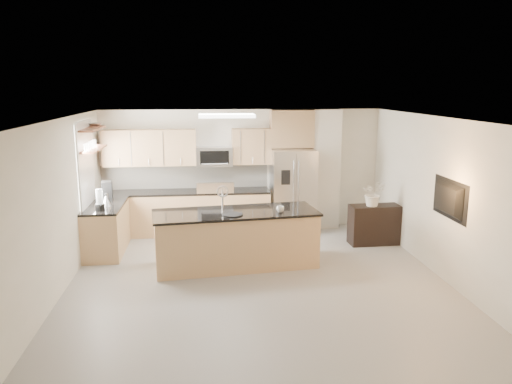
{
  "coord_description": "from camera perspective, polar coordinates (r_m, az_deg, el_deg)",
  "views": [
    {
      "loc": [
        -0.84,
        -7.44,
        3.07
      ],
      "look_at": [
        0.1,
        1.3,
        1.21
      ],
      "focal_mm": 35.0,
      "sensor_mm": 36.0,
      "label": 1
    }
  ],
  "objects": [
    {
      "name": "wall_back",
      "position": [
        10.87,
        -1.62,
        2.57
      ],
      "size": [
        6.0,
        0.02,
        2.6
      ],
      "primitive_type": "cube",
      "color": "silver",
      "rests_on": "floor"
    },
    {
      "name": "bowl",
      "position": [
        9.98,
        -17.89,
        7.4
      ],
      "size": [
        0.4,
        0.4,
        0.08
      ],
      "primitive_type": "imported",
      "rotation": [
        0.0,
        0.0,
        -0.23
      ],
      "color": "silver",
      "rests_on": "shelf_upper"
    },
    {
      "name": "window",
      "position": [
        9.64,
        -18.9,
        2.82
      ],
      "size": [
        0.04,
        1.15,
        1.65
      ],
      "color": "white",
      "rests_on": "wall_left"
    },
    {
      "name": "blender",
      "position": [
        9.25,
        -17.43,
        -1.0
      ],
      "size": [
        0.17,
        0.17,
        0.38
      ],
      "color": "black",
      "rests_on": "left_counter"
    },
    {
      "name": "microwave",
      "position": [
        10.58,
        -4.79,
        4.08
      ],
      "size": [
        0.76,
        0.4,
        0.4
      ],
      "color": "silver",
      "rests_on": "upper_cabinets"
    },
    {
      "name": "ceiling",
      "position": [
        7.5,
        0.31,
        8.34
      ],
      "size": [
        6.0,
        6.5,
        0.02
      ],
      "primitive_type": "cube",
      "color": "silver",
      "rests_on": "wall_back"
    },
    {
      "name": "shelf_upper",
      "position": [
        9.63,
        -18.3,
        6.88
      ],
      "size": [
        0.3,
        1.2,
        0.04
      ],
      "primitive_type": "cube",
      "color": "brown",
      "rests_on": "wall_left"
    },
    {
      "name": "left_counter",
      "position": [
        9.82,
        -16.71,
        -3.99
      ],
      "size": [
        0.66,
        1.5,
        0.92
      ],
      "color": "tan",
      "rests_on": "floor"
    },
    {
      "name": "wall_left",
      "position": [
        7.95,
        -21.75,
        -1.8
      ],
      "size": [
        0.02,
        6.5,
        2.6
      ],
      "primitive_type": "cube",
      "color": "silver",
      "rests_on": "floor"
    },
    {
      "name": "flower_vase",
      "position": [
        9.93,
        13.26,
        0.56
      ],
      "size": [
        0.82,
        0.75,
        0.76
      ],
      "primitive_type": "imported",
      "rotation": [
        0.0,
        0.0,
        0.28
      ],
      "color": "silver",
      "rests_on": "credenza"
    },
    {
      "name": "island",
      "position": [
        8.7,
        -2.32,
        -5.33
      ],
      "size": [
        2.91,
        1.32,
        1.4
      ],
      "rotation": [
        0.0,
        0.0,
        0.11
      ],
      "color": "tan",
      "rests_on": "floor"
    },
    {
      "name": "upper_cabinets",
      "position": [
        10.61,
        -8.62,
        5.07
      ],
      "size": [
        3.5,
        0.33,
        0.75
      ],
      "color": "tan",
      "rests_on": "wall_back"
    },
    {
      "name": "shelf_lower",
      "position": [
        9.67,
        -18.15,
        4.7
      ],
      "size": [
        0.3,
        1.2,
        0.04
      ],
      "primitive_type": "cube",
      "color": "brown",
      "rests_on": "wall_left"
    },
    {
      "name": "back_counter",
      "position": [
        10.7,
        -8.02,
        -2.23
      ],
      "size": [
        3.55,
        0.66,
        1.44
      ],
      "color": "tan",
      "rests_on": "floor"
    },
    {
      "name": "wall_right",
      "position": [
        8.56,
        20.69,
        -0.78
      ],
      "size": [
        0.02,
        6.5,
        2.6
      ],
      "primitive_type": "cube",
      "color": "silver",
      "rests_on": "floor"
    },
    {
      "name": "coffee_maker",
      "position": [
        10.04,
        -16.65,
        0.09
      ],
      "size": [
        0.22,
        0.26,
        0.37
      ],
      "color": "black",
      "rests_on": "left_counter"
    },
    {
      "name": "wall_front",
      "position": [
        4.62,
        4.89,
        -10.64
      ],
      "size": [
        6.0,
        0.02,
        2.6
      ],
      "primitive_type": "cube",
      "color": "silver",
      "rests_on": "floor"
    },
    {
      "name": "partition_column",
      "position": [
        11.01,
        7.94,
        2.58
      ],
      "size": [
        0.6,
        0.3,
        2.6
      ],
      "primitive_type": "cube",
      "color": "silver",
      "rests_on": "floor"
    },
    {
      "name": "credenza",
      "position": [
        10.18,
        13.37,
        -3.64
      ],
      "size": [
        1.0,
        0.45,
        0.79
      ],
      "primitive_type": "cube",
      "rotation": [
        0.0,
        0.0,
        0.04
      ],
      "color": "black",
      "rests_on": "floor"
    },
    {
      "name": "kettle",
      "position": [
        9.54,
        -16.77,
        -0.95
      ],
      "size": [
        0.19,
        0.19,
        0.24
      ],
      "color": "silver",
      "rests_on": "left_counter"
    },
    {
      "name": "ceiling_fixture",
      "position": [
        9.06,
        -3.38,
        8.7
      ],
      "size": [
        1.0,
        0.5,
        0.06
      ],
      "primitive_type": "cube",
      "color": "white",
      "rests_on": "ceiling"
    },
    {
      "name": "platter",
      "position": [
        8.33,
        -2.71,
        -2.59
      ],
      "size": [
        0.44,
        0.44,
        0.02
      ],
      "primitive_type": "cylinder",
      "rotation": [
        0.0,
        0.0,
        0.28
      ],
      "color": "black",
      "rests_on": "island"
    },
    {
      "name": "floor",
      "position": [
        8.09,
        0.29,
        -10.36
      ],
      "size": [
        6.5,
        6.5,
        0.0
      ],
      "primitive_type": "plane",
      "color": "#989690",
      "rests_on": "ground"
    },
    {
      "name": "television",
      "position": [
        8.33,
        20.78,
        -0.77
      ],
      "size": [
        0.14,
        1.08,
        0.62
      ],
      "primitive_type": "imported",
      "rotation": [
        0.0,
        0.0,
        1.57
      ],
      "color": "black",
      "rests_on": "wall_right"
    },
    {
      "name": "refrigerator",
      "position": [
        10.71,
        4.21,
        0.17
      ],
      "size": [
        0.92,
        0.78,
        1.78
      ],
      "color": "silver",
      "rests_on": "floor"
    },
    {
      "name": "range",
      "position": [
        10.68,
        -4.66,
        -2.17
      ],
      "size": [
        0.76,
        0.64,
        1.14
      ],
      "color": "black",
      "rests_on": "floor"
    },
    {
      "name": "cup",
      "position": [
        8.52,
        2.79,
        -1.97
      ],
      "size": [
        0.15,
        0.15,
        0.1
      ],
      "primitive_type": "imported",
      "rotation": [
        0.0,
        0.0,
        -0.15
      ],
      "color": "white",
      "rests_on": "island"
    }
  ]
}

